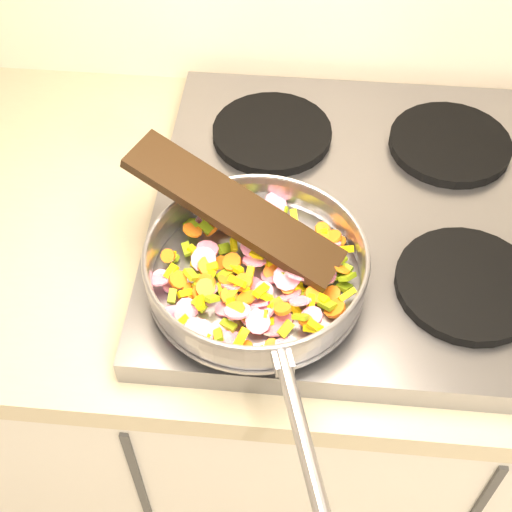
{
  "coord_description": "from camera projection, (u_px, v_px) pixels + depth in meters",
  "views": [
    {
      "loc": [
        -0.78,
        0.93,
        1.69
      ],
      "look_at": [
        -0.84,
        1.5,
        1.01
      ],
      "focal_mm": 50.0,
      "sensor_mm": 36.0,
      "label": 1
    }
  ],
  "objects": [
    {
      "name": "wooden_spatula",
      "position": [
        234.0,
        209.0,
        0.92
      ],
      "size": [
        0.3,
        0.18,
        0.1
      ],
      "primitive_type": "cube",
      "rotation": [
        0.0,
        -0.28,
        2.73
      ],
      "color": "black",
      "rests_on": "saute_pan"
    },
    {
      "name": "cooktop",
      "position": [
        358.0,
        215.0,
        1.06
      ],
      "size": [
        0.6,
        0.6,
        0.04
      ],
      "primitive_type": "cube",
      "color": "#939399",
      "rests_on": "counter_top"
    },
    {
      "name": "grate_fl",
      "position": [
        256.0,
        269.0,
        0.95
      ],
      "size": [
        0.19,
        0.19,
        0.02
      ],
      "primitive_type": "cylinder",
      "color": "black",
      "rests_on": "cooktop"
    },
    {
      "name": "vegetable_heap",
      "position": [
        255.0,
        278.0,
        0.91
      ],
      "size": [
        0.27,
        0.27,
        0.05
      ],
      "color": "yellow",
      "rests_on": "saute_pan"
    },
    {
      "name": "grate_bl",
      "position": [
        272.0,
        133.0,
        1.13
      ],
      "size": [
        0.19,
        0.19,
        0.02
      ],
      "primitive_type": "cylinder",
      "color": "black",
      "rests_on": "cooktop"
    },
    {
      "name": "grate_br",
      "position": [
        450.0,
        144.0,
        1.12
      ],
      "size": [
        0.19,
        0.19,
        0.02
      ],
      "primitive_type": "cylinder",
      "color": "black",
      "rests_on": "cooktop"
    },
    {
      "name": "grate_fr",
      "position": [
        467.0,
        284.0,
        0.94
      ],
      "size": [
        0.19,
        0.19,
        0.02
      ],
      "primitive_type": "cylinder",
      "color": "black",
      "rests_on": "cooktop"
    },
    {
      "name": "saute_pan",
      "position": [
        256.0,
        267.0,
        0.91
      ],
      "size": [
        0.33,
        0.48,
        0.06
      ],
      "rotation": [
        0.0,
        0.0,
        0.29
      ],
      "color": "#9E9EA5",
      "rests_on": "grate_fl"
    }
  ]
}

